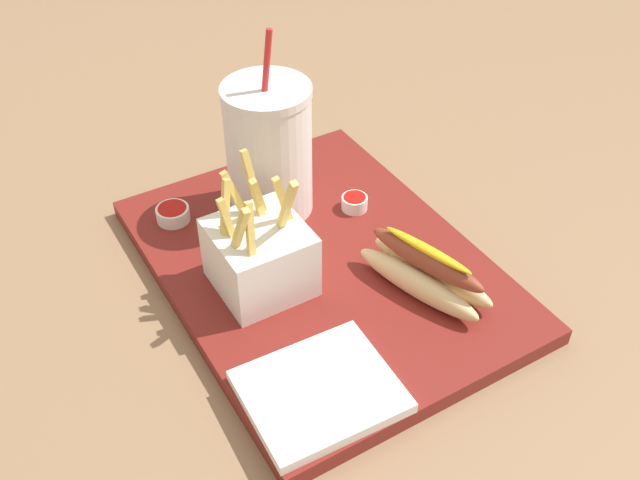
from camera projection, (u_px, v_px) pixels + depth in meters
The scene contains 9 objects.
ground_plane at pixel (320, 280), 0.84m from camera, with size 2.40×2.40×0.02m, color #8C6B4C.
food_tray at pixel (320, 267), 0.83m from camera, with size 0.44×0.33×0.02m, color maroon.
soda_cup at pixel (265, 151), 0.84m from camera, with size 0.10×0.10×0.23m.
fries_basket at pixel (259, 254), 0.77m from camera, with size 0.10×0.09×0.15m.
hot_dog_1 at pixel (425, 272), 0.77m from camera, with size 0.16×0.09×0.06m.
ketchup_cup_1 at pixel (355, 202), 0.89m from camera, with size 0.03×0.03×0.02m.
ketchup_cup_2 at pixel (173, 213), 0.87m from camera, with size 0.04×0.04×0.02m.
ketchup_cup_3 at pixel (268, 165), 0.94m from camera, with size 0.04×0.04×0.02m.
napkin_stack at pixel (320, 391), 0.68m from camera, with size 0.12×0.14×0.01m, color white.
Camera 1 is at (0.52, -0.31, 0.57)m, focal length 41.08 mm.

